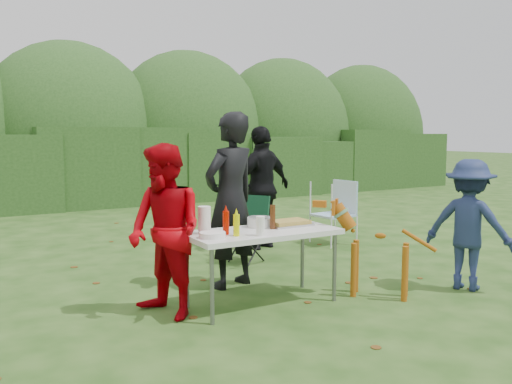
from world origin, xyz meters
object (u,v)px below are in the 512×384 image
lawn_chair (333,212)px  mustard_bottle (236,225)px  folding_table (262,236)px  person_black_puffy (262,187)px  camping_chair (246,229)px  dog (380,250)px  person_cook (231,200)px  child (469,225)px  ketchup_bottle (226,223)px  paper_towel_roll (204,220)px  beer_bottle (273,217)px  person_red_jacket (165,231)px

lawn_chair → mustard_bottle: lawn_chair is taller
folding_table → person_black_puffy: bearing=59.1°
camping_chair → dog: bearing=68.3°
folding_table → mustard_bottle: 0.41m
person_cook → mustard_bottle: bearing=48.4°
child → mustard_bottle: size_ratio=7.06×
person_black_puffy → child: 3.07m
ketchup_bottle → paper_towel_roll: paper_towel_roll is taller
folding_table → paper_towel_roll: 0.60m
folding_table → lawn_chair: lawn_chair is taller
lawn_chair → person_black_puffy: bearing=-20.1°
child → lawn_chair: size_ratio=1.45×
ketchup_bottle → mustard_bottle: bearing=-68.8°
dog → lawn_chair: 2.71m
mustard_bottle → ketchup_bottle: ketchup_bottle is taller
folding_table → beer_bottle: bearing=6.6°
dog → mustard_bottle: dog is taller
camping_chair → beer_bottle: 1.76m
lawn_chair → ketchup_bottle: 3.52m
lawn_chair → mustard_bottle: bearing=31.6°
beer_bottle → paper_towel_roll: size_ratio=0.92×
person_red_jacket → person_black_puffy: 3.17m
folding_table → ketchup_bottle: size_ratio=6.82×
person_cook → dog: size_ratio=1.88×
camping_chair → child: bearing=88.5°
person_cook → ketchup_bottle: bearing=42.1°
person_black_puffy → ketchup_bottle: 2.90m
dog → lawn_chair: bearing=-70.2°
person_black_puffy → beer_bottle: 2.58m
folding_table → mustard_bottle: bearing=-159.5°
dog → folding_table: bearing=29.4°
folding_table → person_cook: bearing=87.8°
child → dog: child is taller
paper_towel_roll → person_cook: bearing=45.5°
person_cook → dog: person_cook is taller
camping_chair → paper_towel_roll: paper_towel_roll is taller
dog → child: bearing=-146.7°
mustard_bottle → paper_towel_roll: paper_towel_roll is taller
folding_table → person_cook: person_cook is taller
folding_table → mustard_bottle: mustard_bottle is taller
camping_chair → paper_towel_roll: bearing=14.9°
person_black_puffy → mustard_bottle: bearing=39.8°
person_red_jacket → dog: bearing=59.0°
dog → ketchup_bottle: (-1.58, 0.38, 0.37)m
person_red_jacket → beer_bottle: size_ratio=6.66×
folding_table → ketchup_bottle: bearing=-178.2°
lawn_chair → mustard_bottle: (-2.82, -2.13, 0.35)m
beer_bottle → camping_chair: bearing=69.7°
person_black_puffy → mustard_bottle: (-1.72, -2.41, -0.06)m
paper_towel_roll → folding_table: bearing=-12.0°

